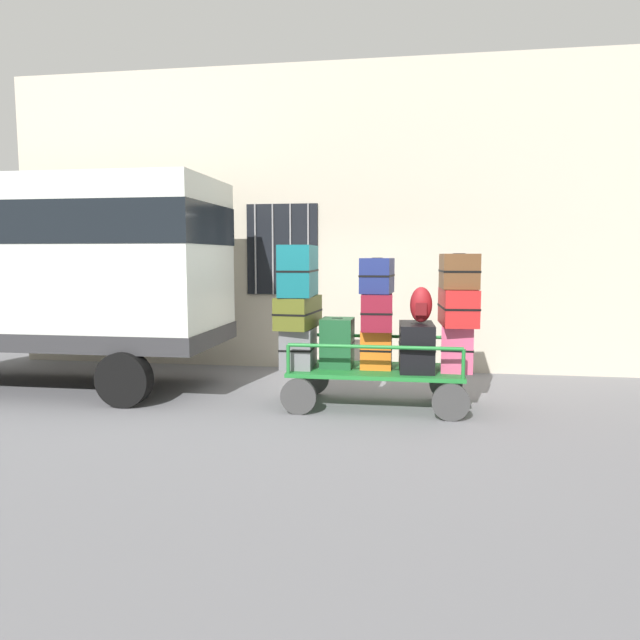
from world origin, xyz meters
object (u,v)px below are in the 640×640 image
object	(u,v)px
suitcase_left_bottom	(299,347)
suitcase_left_middle	(298,312)
suitcase_center_middle	(377,311)
suitcase_right_top	(459,271)
suitcase_left_top	(298,271)
suitcase_center_top	(377,276)
luggage_cart	(376,376)
suitcase_midleft_bottom	(338,343)
suitcase_center_bottom	(376,350)
backpack	(421,305)
suitcase_midright_bottom	(416,347)
van	(53,262)
suitcase_right_bottom	(457,348)
suitcase_right_middle	(458,307)

from	to	relation	value
suitcase_left_bottom	suitcase_left_middle	bearing A→B (deg)	-90.00
suitcase_center_middle	suitcase_right_top	xyz separation A→B (m)	(0.99, -0.01, 0.51)
suitcase_left_top	suitcase_center_top	xyz separation A→B (m)	(0.99, 0.04, -0.06)
luggage_cart	suitcase_center_middle	size ratio (longest dim) A/B	2.91
suitcase_left_middle	suitcase_midleft_bottom	world-z (taller)	suitcase_left_middle
suitcase_left_middle	suitcase_center_bottom	size ratio (longest dim) A/B	1.80
backpack	suitcase_midright_bottom	bearing A→B (deg)	-149.62
suitcase_left_middle	suitcase_midleft_bottom	size ratio (longest dim) A/B	1.42
suitcase_left_bottom	suitcase_center_bottom	bearing A→B (deg)	-0.67
suitcase_midright_bottom	backpack	bearing A→B (deg)	30.38
van	suitcase_left_bottom	distance (m)	3.84
suitcase_center_bottom	suitcase_center_top	bearing A→B (deg)	90.00
suitcase_center_bottom	suitcase_right_top	xyz separation A→B (m)	(0.99, 0.06, 0.98)
suitcase_left_top	suitcase_right_bottom	bearing A→B (deg)	0.65
suitcase_center_bottom	luggage_cart	bearing A→B (deg)	90.00
luggage_cart	suitcase_center_bottom	size ratio (longest dim) A/B	4.48
suitcase_left_bottom	suitcase_center_middle	world-z (taller)	suitcase_center_middle
suitcase_center_bottom	backpack	bearing A→B (deg)	6.81
suitcase_right_top	suitcase_midright_bottom	bearing A→B (deg)	-177.32
suitcase_right_bottom	suitcase_left_top	bearing A→B (deg)	-179.35
suitcase_left_middle	suitcase_midright_bottom	distance (m)	1.54
suitcase_left_middle	backpack	distance (m)	1.53
suitcase_right_bottom	suitcase_center_bottom	bearing A→B (deg)	-177.58
suitcase_center_middle	suitcase_right_top	distance (m)	1.11
suitcase_center_middle	suitcase_midright_bottom	size ratio (longest dim) A/B	0.96
suitcase_left_top	suitcase_center_top	size ratio (longest dim) A/B	1.54
van	suitcase_right_middle	world-z (taller)	van
luggage_cart	suitcase_right_middle	xyz separation A→B (m)	(0.99, 0.02, 0.88)
suitcase_left_bottom	suitcase_midright_bottom	bearing A→B (deg)	0.94
suitcase_left_bottom	suitcase_midleft_bottom	distance (m)	0.50
van	luggage_cart	size ratio (longest dim) A/B	2.16
suitcase_right_top	suitcase_right_bottom	bearing A→B (deg)	-90.00
suitcase_center_middle	backpack	world-z (taller)	backpack
luggage_cart	suitcase_left_top	bearing A→B (deg)	-179.18
suitcase_right_middle	backpack	size ratio (longest dim) A/B	1.99
suitcase_left_bottom	suitcase_midleft_bottom	world-z (taller)	suitcase_midleft_bottom
suitcase_left_bottom	suitcase_right_top	xyz separation A→B (m)	(1.97, 0.05, 0.98)
luggage_cart	suitcase_center_bottom	world-z (taller)	suitcase_center_bottom
suitcase_left_bottom	suitcase_center_middle	bearing A→B (deg)	3.19
luggage_cart	suitcase_right_top	world-z (taller)	suitcase_right_top
suitcase_left_middle	suitcase_center_middle	distance (m)	0.99
luggage_cart	suitcase_center_top	xyz separation A→B (m)	(-0.00, 0.03, 1.26)
van	suitcase_left_bottom	xyz separation A→B (m)	(3.66, -0.46, -1.06)
suitcase_left_middle	suitcase_right_top	world-z (taller)	suitcase_right_top
suitcase_midleft_bottom	suitcase_right_bottom	size ratio (longest dim) A/B	1.10
suitcase_left_middle	backpack	bearing A→B (deg)	2.41
suitcase_center_bottom	suitcase_midleft_bottom	bearing A→B (deg)	171.97
suitcase_midright_bottom	suitcase_right_middle	distance (m)	0.70
suitcase_midleft_bottom	suitcase_center_top	distance (m)	0.99
suitcase_center_top	suitcase_right_top	world-z (taller)	suitcase_right_top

